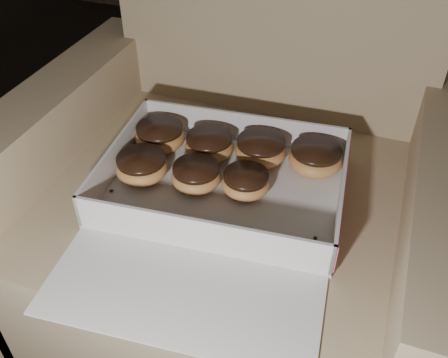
% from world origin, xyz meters
% --- Properties ---
extents(armchair, '(0.88, 0.74, 0.92)m').
position_xyz_m(armchair, '(0.91, 0.61, 0.29)').
color(armchair, '#857555').
rests_on(armchair, floor).
extents(bakery_box, '(0.48, 0.55, 0.07)m').
position_xyz_m(bakery_box, '(0.91, 0.49, 0.43)').
color(bakery_box, silver).
rests_on(bakery_box, armchair).
extents(donut_a, '(0.09, 0.09, 0.05)m').
position_xyz_m(donut_a, '(0.86, 0.52, 0.44)').
color(donut_a, '#BD7B42').
rests_on(donut_a, bakery_box).
extents(donut_b, '(0.10, 0.10, 0.05)m').
position_xyz_m(donut_b, '(0.74, 0.61, 0.45)').
color(donut_b, '#BD7B42').
rests_on(donut_b, bakery_box).
extents(donut_c, '(0.10, 0.10, 0.05)m').
position_xyz_m(donut_c, '(0.75, 0.51, 0.45)').
color(donut_c, '#BD7B42').
rests_on(donut_c, bakery_box).
extents(donut_d, '(0.10, 0.10, 0.05)m').
position_xyz_m(donut_d, '(0.95, 0.64, 0.45)').
color(donut_d, '#BD7B42').
rests_on(donut_d, bakery_box).
extents(donut_e, '(0.11, 0.11, 0.05)m').
position_xyz_m(donut_e, '(1.06, 0.64, 0.45)').
color(donut_e, '#BD7B42').
rests_on(donut_e, bakery_box).
extents(donut_f, '(0.09, 0.09, 0.04)m').
position_xyz_m(donut_f, '(0.95, 0.53, 0.44)').
color(donut_f, '#BD7B42').
rests_on(donut_f, bakery_box).
extents(donut_g, '(0.10, 0.10, 0.05)m').
position_xyz_m(donut_g, '(0.84, 0.62, 0.45)').
color(donut_g, '#BD7B42').
rests_on(donut_g, bakery_box).
extents(crumb_a, '(0.01, 0.01, 0.00)m').
position_xyz_m(crumb_a, '(1.07, 0.44, 0.42)').
color(crumb_a, black).
rests_on(crumb_a, bakery_box).
extents(crumb_b, '(0.01, 0.01, 0.00)m').
position_xyz_m(crumb_b, '(1.10, 0.46, 0.42)').
color(crumb_b, black).
rests_on(crumb_b, bakery_box).
extents(crumb_c, '(0.01, 0.01, 0.00)m').
position_xyz_m(crumb_c, '(0.71, 0.45, 0.42)').
color(crumb_c, black).
rests_on(crumb_c, bakery_box).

